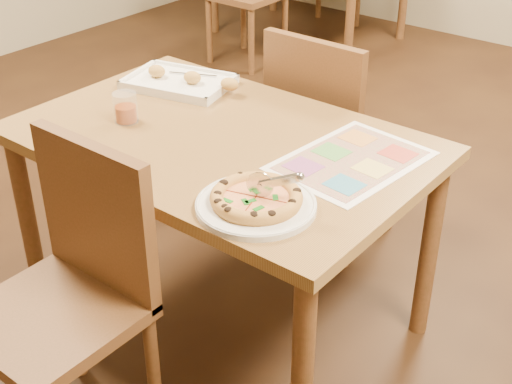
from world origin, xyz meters
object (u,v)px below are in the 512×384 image
Objects in this scene: plate at (256,206)px; appetizer_tray at (182,82)px; pizza_cutter at (273,182)px; menu at (351,160)px; chair_far at (324,118)px; glass_tumbler at (126,109)px; chair_near at (75,266)px; pizza at (256,198)px; dining_table at (221,160)px.

appetizer_tray is (-0.73, 0.49, 0.01)m from plate.
menu is at bearing 63.16° from pizza_cutter.
pizza_cutter is (0.04, 0.02, 0.07)m from plate.
glass_tumbler is (-0.31, -0.71, 0.20)m from chair_far.
chair_far reaches higher than menu.
plate is 0.72× the size of appetizer_tray.
menu is (0.02, 0.36, -0.08)m from pizza_cutter.
glass_tumbler is 0.76m from menu.
plate is (0.35, -0.87, 0.16)m from chair_far.
appetizer_tray is 0.80m from menu.
appetizer_tray is at bearing 172.26° from menu.
appetizer_tray is at bearing 125.00° from pizza_cutter.
chair_near is at bearing -65.33° from appetizer_tray.
pizza_cutter is (0.39, -0.84, 0.24)m from chair_far.
pizza_cutter reaches higher than plate.
chair_near reaches higher than pizza.
chair_near is 0.84m from menu.
menu is (0.41, -0.48, 0.16)m from chair_far.
chair_near is at bearing -161.35° from pizza_cutter.
chair_far is 0.96m from pizza_cutter.
chair_near is 0.92m from appetizer_tray.
dining_table is at bearing 143.56° from pizza.
menu is at bearing 60.24° from chair_near.
appetizer_tray reaches higher than plate.
pizza_cutter reaches higher than dining_table.
appetizer_tray is at bearing 146.49° from pizza.
chair_near is at bearing -119.76° from menu.
appetizer_tray is at bearing 114.67° from chair_near.
dining_table is at bearing 124.56° from pizza_cutter.
dining_table is at bearing 90.00° from chair_far.
appetizer_tray is (-0.73, 0.48, -0.01)m from pizza.
pizza is 0.88m from appetizer_tray.
appetizer_tray reaches higher than menu.
dining_table is 2.87× the size of menu.
menu is (0.06, 0.38, -0.03)m from pizza.
plate is at bearing -36.68° from dining_table.
chair_far is (-0.00, 0.60, -0.07)m from dining_table.
pizza is at bearing -178.77° from pizza_cutter.
menu is at bearing 81.45° from plate.
pizza reaches higher than plate.
chair_near and chair_far have the same top height.
glass_tumbler reaches higher than plate.
dining_table is 0.61m from chair_far.
plate is at bearing 43.71° from chair_near.
pizza is at bearing 44.16° from chair_near.
dining_table is at bearing -30.60° from appetizer_tray.
chair_near is 4.76× the size of glass_tumbler.
menu is at bearing -7.74° from appetizer_tray.
chair_near reaches higher than dining_table.
pizza_cutter is at bearing 42.58° from chair_near.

